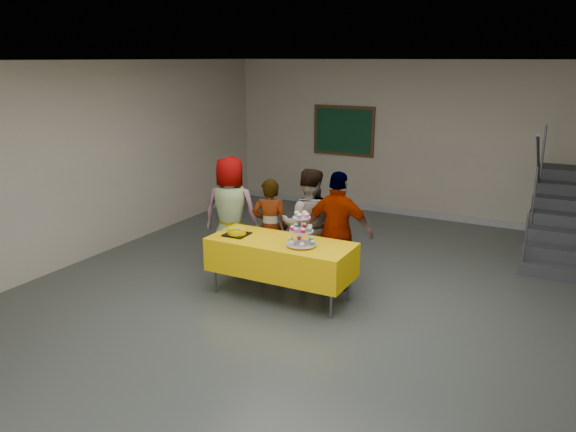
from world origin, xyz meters
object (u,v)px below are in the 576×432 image
(schoolchild_a, at_px, (231,212))
(schoolchild_d, at_px, (338,232))
(noticeboard, at_px, (344,131))
(staircase, at_px, (574,222))
(schoolchild_b, at_px, (270,228))
(cupcake_stand, at_px, (301,232))
(bake_table, at_px, (281,257))
(schoolchild_c, at_px, (308,225))
(bear_cake, at_px, (237,231))

(schoolchild_a, distance_m, schoolchild_d, 1.75)
(noticeboard, bearing_deg, staircase, -10.85)
(staircase, bearing_deg, schoolchild_b, -140.34)
(cupcake_stand, bearing_deg, schoolchild_b, 140.58)
(bake_table, xyz_separation_m, schoolchild_c, (0.03, 0.75, 0.24))
(cupcake_stand, bearing_deg, schoolchild_c, 109.97)
(cupcake_stand, xyz_separation_m, schoolchild_d, (0.22, 0.66, -0.14))
(cupcake_stand, relative_size, schoolchild_d, 0.28)
(cupcake_stand, bearing_deg, bake_table, 168.39)
(schoolchild_a, xyz_separation_m, noticeboard, (0.15, 3.96, 0.77))
(schoolchild_b, bearing_deg, bear_cake, 59.08)
(bear_cake, xyz_separation_m, schoolchild_d, (1.18, 0.64, -0.02))
(bake_table, bearing_deg, schoolchild_c, 87.45)
(schoolchild_a, relative_size, staircase, 0.69)
(bear_cake, xyz_separation_m, schoolchild_c, (0.66, 0.80, -0.04))
(schoolchild_a, xyz_separation_m, schoolchild_c, (1.23, 0.09, -0.04))
(cupcake_stand, bearing_deg, schoolchild_d, 71.69)
(cupcake_stand, xyz_separation_m, staircase, (2.99, 3.85, -0.46))
(schoolchild_a, bearing_deg, staircase, -161.52)
(bear_cake, xyz_separation_m, schoolchild_a, (-0.57, 0.71, 0.00))
(schoolchild_b, xyz_separation_m, schoolchild_c, (0.54, 0.13, 0.08))
(schoolchild_d, bearing_deg, noticeboard, -72.65)
(bear_cake, relative_size, noticeboard, 0.28)
(schoolchild_c, xyz_separation_m, staircase, (3.29, 3.04, -0.30))
(cupcake_stand, xyz_separation_m, schoolchild_b, (-0.83, 0.68, -0.24))
(bake_table, distance_m, schoolchild_d, 0.84)
(staircase, bearing_deg, noticeboard, 169.15)
(bake_table, xyz_separation_m, schoolchild_a, (-1.20, 0.66, 0.28))
(bear_cake, relative_size, schoolchild_d, 0.22)
(bake_table, relative_size, bear_cake, 5.25)
(schoolchild_c, bearing_deg, bake_table, 65.55)
(schoolchild_d, height_order, staircase, staircase)
(staircase, bearing_deg, bake_table, -131.27)
(schoolchild_c, distance_m, staircase, 4.48)
(bear_cake, distance_m, staircase, 5.52)
(noticeboard, bearing_deg, bake_table, -77.26)
(schoolchild_b, distance_m, schoolchild_c, 0.56)
(bake_table, xyz_separation_m, staircase, (3.32, 3.78, -0.07))
(schoolchild_b, height_order, noticeboard, noticeboard)
(cupcake_stand, bearing_deg, noticeboard, 106.33)
(schoolchild_c, distance_m, noticeboard, 4.10)
(bear_cake, xyz_separation_m, schoolchild_b, (0.13, 0.67, -0.12))
(cupcake_stand, distance_m, schoolchild_c, 0.88)
(bear_cake, height_order, schoolchild_d, schoolchild_d)
(bake_table, xyz_separation_m, bear_cake, (-0.63, -0.05, 0.27))
(schoolchild_c, relative_size, noticeboard, 1.22)
(schoolchild_a, relative_size, schoolchild_c, 1.05)
(cupcake_stand, xyz_separation_m, schoolchild_a, (-1.53, 0.73, -0.12))
(noticeboard, bearing_deg, cupcake_stand, -73.67)
(bake_table, relative_size, noticeboard, 1.45)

